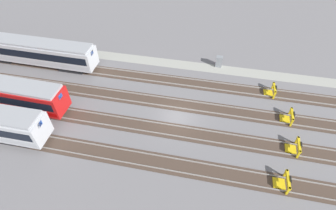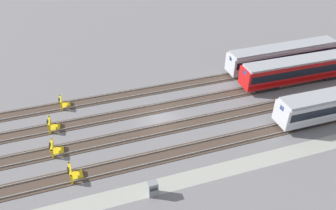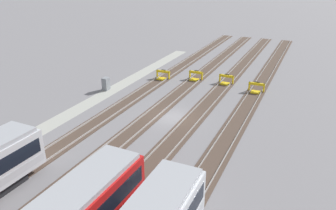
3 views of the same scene
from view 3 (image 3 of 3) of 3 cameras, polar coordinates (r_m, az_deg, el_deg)
name	(u,v)px [view 3 (image 3 of 3)]	position (r m, az deg, el deg)	size (l,w,h in m)	color
ground_plane	(172,117)	(33.99, 0.78, -2.14)	(400.00, 400.00, 0.00)	slate
service_walkway	(92,101)	(38.95, -13.13, 0.60)	(54.00, 2.00, 0.01)	#9E9E93
rail_track_nearest	(120,107)	(36.82, -8.37, -0.28)	(90.00, 2.24, 0.21)	#47382D
rail_track_near_inner	(154,113)	(34.82, -2.43, -1.45)	(90.00, 2.24, 0.21)	#47382D
rail_track_middle	(192,121)	(33.25, 4.14, -2.72)	(90.00, 2.24, 0.21)	#47382D
rail_track_far_inner	(233,129)	(32.17, 11.28, -4.06)	(90.00, 2.24, 0.21)	#47382D
bumper_stop_nearest_track	(162,75)	(45.55, -0.98, 5.17)	(1.36, 2.01, 1.22)	gold
bumper_stop_near_inner_track	(195,76)	(45.37, 4.77, 5.02)	(1.37, 2.01, 1.22)	gold
bumper_stop_middle_track	(226,80)	(44.30, 10.03, 4.30)	(1.38, 2.01, 1.22)	gold
bumper_stop_far_inner_track	(256,88)	(42.06, 15.09, 2.83)	(1.35, 2.00, 1.22)	gold
electrical_cabinet	(106,84)	(42.06, -10.75, 3.65)	(0.90, 0.73, 1.60)	gray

